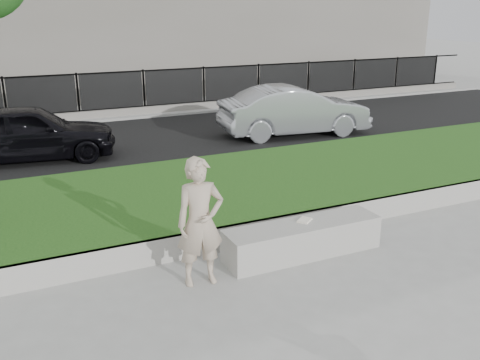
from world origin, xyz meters
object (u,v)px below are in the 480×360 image
car_silver (294,111)px  car_dark (29,132)px  stone_bench (303,239)px  book (305,220)px  man (200,222)px

car_silver → car_dark: bearing=93.8°
stone_bench → book: bearing=46.3°
car_silver → man: bearing=148.3°
car_dark → book: bearing=-146.5°
man → car_dark: man is taller
stone_bench → car_silver: size_ratio=0.57×
book → car_dark: (-3.36, 7.21, 0.21)m
book → car_silver: 7.82m
stone_bench → man: bearing=-174.8°
stone_bench → book: size_ratio=10.83×
book → car_dark: size_ratio=0.06×
stone_bench → car_dark: bearing=114.3°
book → car_silver: (3.87, 6.79, 0.23)m
book → car_dark: bearing=79.2°
stone_bench → book: book is taller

